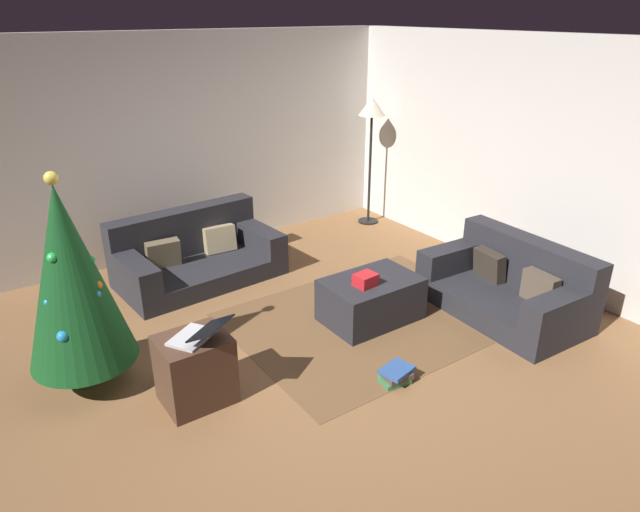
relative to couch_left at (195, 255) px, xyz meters
name	(u,v)px	position (x,y,z in m)	size (l,w,h in m)	color
ground_plane	(307,371)	(0.01, -2.27, -0.27)	(6.40, 6.40, 0.00)	brown
rear_partition	(158,149)	(0.01, 0.87, 1.03)	(6.40, 0.12, 2.60)	silver
corner_partition	(557,167)	(3.15, -2.27, 1.03)	(0.12, 6.40, 2.60)	silver
couch_left	(195,255)	(0.00, 0.00, 0.00)	(1.81, 1.07, 0.74)	#26262B
couch_right	(510,286)	(2.27, -2.54, 0.01)	(0.98, 1.61, 0.73)	#26262B
ottoman	(371,299)	(1.02, -1.88, -0.05)	(0.92, 0.61, 0.43)	#26262B
gift_box	(366,280)	(0.89, -1.95, 0.22)	(0.20, 0.17, 0.12)	red
tv_remote	(362,275)	(0.99, -1.78, 0.17)	(0.05, 0.16, 0.02)	black
christmas_tree	(70,277)	(-1.53, -1.39, 0.69)	(0.82, 0.82, 1.78)	brown
side_table	(195,369)	(-0.89, -2.09, 0.01)	(0.52, 0.44, 0.56)	#4C3323
laptop	(199,334)	(-0.86, -2.14, 0.34)	(0.50, 0.52, 0.19)	silver
book_stack	(396,374)	(0.53, -2.80, -0.20)	(0.30, 0.25, 0.13)	#387A47
corner_lamp	(372,117)	(2.76, 0.29, 1.22)	(0.36, 0.36, 1.75)	black
area_rug	(370,318)	(1.02, -1.88, -0.27)	(2.60, 2.00, 0.01)	brown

